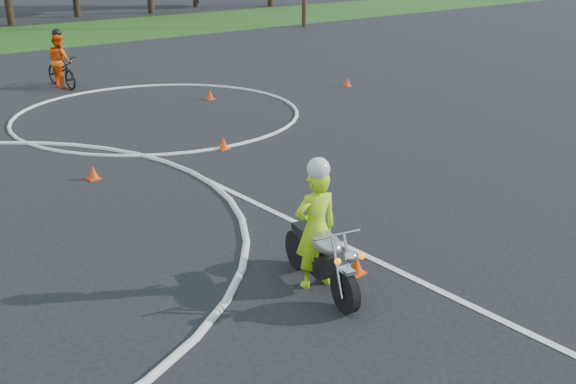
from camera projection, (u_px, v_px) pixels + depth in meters
primary_motorcycle at (322, 257)px, 8.91m from camera, size 0.84×1.95×1.04m
rider_primary_grp at (316, 226)px, 8.86m from camera, size 0.72×0.56×1.93m
rider_second_grp at (61, 67)px, 21.72m from camera, size 0.81×2.07×1.96m
traffic_cones at (146, 180)px, 12.87m from camera, size 21.93×12.90×0.30m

